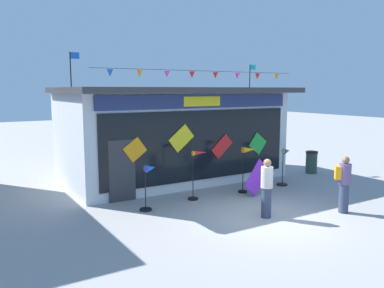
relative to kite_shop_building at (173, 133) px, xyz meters
The scene contains 10 objects.
ground_plane 6.21m from the kite_shop_building, 92.81° to the right, with size 80.00×80.00×0.00m, color #9E9B99.
kite_shop_building is the anchor object (origin of this frame).
wind_spinner_far_left 4.48m from the kite_shop_building, 128.43° to the right, with size 0.58×0.37×1.39m.
wind_spinner_left 3.38m from the kite_shop_building, 105.08° to the right, with size 0.70×0.34×1.63m.
wind_spinner_center_left 3.57m from the kite_shop_building, 70.66° to the right, with size 0.72×0.32×1.61m.
wind_spinner_center_right 4.56m from the kite_shop_building, 47.41° to the right, with size 0.58×0.40×1.41m.
person_near_camera 5.88m from the kite_shop_building, 91.93° to the right, with size 0.34×0.34×1.68m.
person_mid_plaza 7.01m from the kite_shop_building, 73.02° to the right, with size 0.46×0.46×1.68m.
trash_bin 6.17m from the kite_shop_building, 22.66° to the right, with size 0.52×0.52×0.95m.
display_kite_on_ground 4.21m from the kite_shop_building, 73.61° to the right, with size 0.63×0.03×1.14m, color purple.
Camera 1 is at (-7.33, -7.93, 3.60)m, focal length 36.75 mm.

